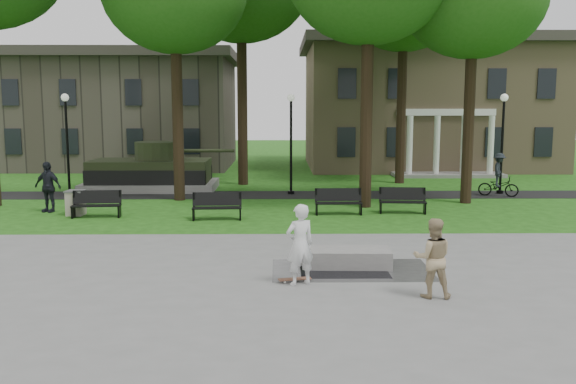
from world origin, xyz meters
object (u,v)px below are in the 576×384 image
cyclist (499,179)px  park_bench_0 (97,203)px  skateboarder (300,245)px  friend_watching (433,258)px  trash_bin (76,203)px  concrete_block (348,258)px

cyclist → park_bench_0: size_ratio=1.10×
skateboarder → cyclist: bearing=-148.7°
friend_watching → trash_bin: 15.20m
friend_watching → park_bench_0: (-10.18, 9.93, -0.37)m
trash_bin → concrete_block: bearing=-39.0°
cyclist → park_bench_0: 17.79m
cyclist → trash_bin: size_ratio=2.10×
concrete_block → cyclist: bearing=56.1°
concrete_block → friend_watching: bearing=-59.4°
park_bench_0 → trash_bin: bearing=151.2°
concrete_block → skateboarder: size_ratio=1.16×
concrete_block → park_bench_0: 11.33m
skateboarder → park_bench_0: bearing=-74.9°
concrete_block → cyclist: cyclist is taller
friend_watching → trash_bin: bearing=-37.6°
skateboarder → trash_bin: 12.54m
skateboarder → park_bench_0: (-7.35, 8.97, -0.45)m
concrete_block → trash_bin: bearing=141.0°
concrete_block → trash_bin: (-9.58, 7.75, 0.24)m
friend_watching → park_bench_0: friend_watching is taller
skateboarder → trash_bin: bearing=-72.9°
concrete_block → friend_watching: friend_watching is taller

